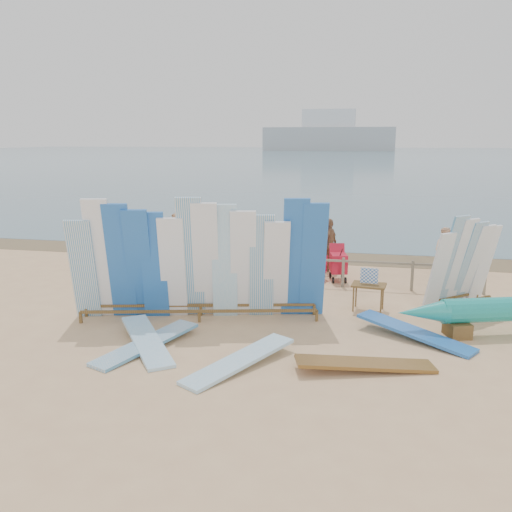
% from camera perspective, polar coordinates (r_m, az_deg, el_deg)
% --- Properties ---
extents(ground, '(160.00, 160.00, 0.00)m').
position_cam_1_polar(ground, '(13.91, 0.17, -6.07)').
color(ground, tan).
rests_on(ground, ground).
extents(ocean, '(320.00, 240.00, 0.02)m').
position_cam_1_polar(ocean, '(141.03, 10.89, 10.32)').
color(ocean, '#426577').
rests_on(ocean, ground).
extents(wet_sand_strip, '(40.00, 2.60, 0.01)m').
position_cam_1_polar(wet_sand_strip, '(20.78, 4.18, 0.09)').
color(wet_sand_strip, brown).
rests_on(wet_sand_strip, ground).
extents(distant_ship, '(45.00, 8.00, 14.00)m').
position_cam_1_polar(distant_ship, '(193.49, 7.63, 12.48)').
color(distant_ship, '#999EA3').
rests_on(distant_ship, ocean).
extents(fence, '(12.08, 0.08, 0.90)m').
position_cam_1_polar(fence, '(16.58, 2.26, -0.79)').
color(fence, gray).
rests_on(fence, ground).
extents(main_surfboard_rack, '(6.19, 2.10, 3.07)m').
position_cam_1_polar(main_surfboard_rack, '(13.21, -6.00, -0.92)').
color(main_surfboard_rack, brown).
rests_on(main_surfboard_rack, ground).
extents(side_surfboard_rack, '(2.03, 1.86, 2.53)m').
position_cam_1_polar(side_surfboard_rack, '(15.06, 20.88, -1.00)').
color(side_surfboard_rack, brown).
rests_on(side_surfboard_rack, ground).
extents(vendor_table, '(0.92, 0.70, 1.13)m').
position_cam_1_polar(vendor_table, '(14.35, 11.74, -4.19)').
color(vendor_table, brown).
rests_on(vendor_table, ground).
extents(flat_board_a, '(2.03, 2.52, 0.28)m').
position_cam_1_polar(flat_board_a, '(12.05, -11.43, -9.31)').
color(flat_board_a, '#8DC4E2').
rests_on(flat_board_a, ground).
extents(flat_board_b, '(1.87, 2.60, 0.26)m').
position_cam_1_polar(flat_board_b, '(10.84, -1.76, -11.58)').
color(flat_board_b, '#8DC4E2').
rests_on(flat_board_b, ground).
extents(flat_board_e, '(1.58, 2.70, 0.22)m').
position_cam_1_polar(flat_board_e, '(11.94, -11.42, -9.51)').
color(flat_board_e, silver).
rests_on(flat_board_e, ground).
extents(flat_board_c, '(2.75, 1.25, 0.26)m').
position_cam_1_polar(flat_board_c, '(10.90, 11.41, -11.69)').
color(flat_board_c, brown).
rests_on(flat_board_c, ground).
extents(flat_board_d, '(2.58, 1.91, 0.34)m').
position_cam_1_polar(flat_board_d, '(12.68, 16.32, -8.44)').
color(flat_board_d, blue).
rests_on(flat_board_d, ground).
extents(beach_chair_left, '(0.72, 0.73, 0.82)m').
position_cam_1_polar(beach_chair_left, '(17.74, 5.77, -1.27)').
color(beach_chair_left, '#AE1226').
rests_on(beach_chair_left, ground).
extents(beach_chair_right, '(0.53, 0.55, 0.77)m').
position_cam_1_polar(beach_chair_right, '(17.17, 6.59, -1.80)').
color(beach_chair_right, '#AE1226').
rests_on(beach_chair_right, ground).
extents(stroller, '(0.73, 0.93, 1.13)m').
position_cam_1_polar(stroller, '(17.13, 8.63, -1.10)').
color(stroller, '#AE1226').
rests_on(stroller, ground).
extents(beachgoer_0, '(0.96, 0.67, 1.79)m').
position_cam_1_polar(beachgoer_0, '(19.73, -14.71, 1.72)').
color(beachgoer_0, tan).
rests_on(beachgoer_0, ground).
extents(beachgoer_1, '(0.55, 0.70, 1.70)m').
position_cam_1_polar(beachgoer_1, '(20.15, -8.53, 2.06)').
color(beachgoer_1, '#8C6042').
rests_on(beachgoer_1, ground).
extents(beachgoer_4, '(0.77, 1.13, 1.78)m').
position_cam_1_polar(beachgoer_4, '(18.32, 7.68, 1.20)').
color(beachgoer_4, '#8C6042').
rests_on(beachgoer_4, ground).
extents(beachgoer_2, '(0.88, 0.62, 1.65)m').
position_cam_1_polar(beachgoer_2, '(19.15, -6.54, 1.51)').
color(beachgoer_2, beige).
rests_on(beachgoer_2, ground).
extents(beachgoer_extra_1, '(0.88, 1.16, 1.82)m').
position_cam_1_polar(beachgoer_extra_1, '(20.66, -13.61, 2.28)').
color(beachgoer_extra_1, '#8C6042').
rests_on(beachgoer_extra_1, ground).
extents(beachgoer_5, '(0.85, 1.51, 1.55)m').
position_cam_1_polar(beachgoer_5, '(18.93, 3.70, 1.30)').
color(beachgoer_5, beige).
rests_on(beachgoer_5, ground).
extents(beachgoer_8, '(0.84, 0.60, 1.57)m').
position_cam_1_polar(beachgoer_8, '(18.59, 19.32, 0.44)').
color(beachgoer_8, beige).
rests_on(beachgoer_8, ground).
extents(beachgoer_3, '(0.93, 1.26, 1.80)m').
position_cam_1_polar(beachgoer_3, '(18.82, -4.45, 1.61)').
color(beachgoer_3, tan).
rests_on(beachgoer_3, ground).
extents(beachgoer_10, '(0.49, 0.99, 1.64)m').
position_cam_1_polar(beachgoer_10, '(18.65, 21.65, 0.40)').
color(beachgoer_10, '#8C6042').
rests_on(beachgoer_10, ground).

